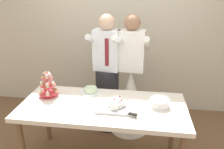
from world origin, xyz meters
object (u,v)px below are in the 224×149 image
(plate_stack, at_px, (159,103))
(person_groom, at_px, (107,81))
(person_bride, at_px, (130,93))
(dessert_table, at_px, (103,111))
(main_cake_tray, at_px, (117,104))
(round_cake, at_px, (91,90))
(cupcake_stand, at_px, (48,86))

(plate_stack, bearing_deg, person_groom, 135.46)
(plate_stack, distance_m, person_bride, 0.79)
(dessert_table, distance_m, main_cake_tray, 0.20)
(main_cake_tray, bearing_deg, plate_stack, 12.04)
(plate_stack, distance_m, person_groom, 0.94)
(person_groom, bearing_deg, round_cake, -107.50)
(main_cake_tray, xyz_separation_m, round_cake, (-0.35, 0.32, -0.01))
(dessert_table, relative_size, main_cake_tray, 4.17)
(cupcake_stand, xyz_separation_m, main_cake_tray, (0.82, -0.16, -0.09))
(main_cake_tray, height_order, plate_stack, main_cake_tray)
(person_groom, relative_size, person_bride, 1.00)
(cupcake_stand, distance_m, plate_stack, 1.27)
(cupcake_stand, bearing_deg, person_bride, 33.22)
(cupcake_stand, distance_m, main_cake_tray, 0.84)
(dessert_table, bearing_deg, person_bride, 70.42)
(round_cake, bearing_deg, main_cake_tray, -42.38)
(person_groom, bearing_deg, person_bride, 2.59)
(main_cake_tray, bearing_deg, round_cake, 137.62)
(dessert_table, bearing_deg, main_cake_tray, -15.52)
(person_bride, bearing_deg, dessert_table, -109.58)
(main_cake_tray, relative_size, person_bride, 0.26)
(main_cake_tray, xyz_separation_m, plate_stack, (0.45, 0.10, 0.00))
(cupcake_stand, relative_size, plate_stack, 1.46)
(cupcake_stand, xyz_separation_m, round_cake, (0.46, 0.16, -0.10))
(cupcake_stand, relative_size, round_cake, 1.27)
(person_groom, bearing_deg, dessert_table, -84.93)
(round_cake, bearing_deg, person_groom, 72.50)
(cupcake_stand, height_order, person_bride, person_bride)
(main_cake_tray, distance_m, round_cake, 0.48)
(plate_stack, relative_size, person_groom, 0.13)
(dessert_table, height_order, person_groom, person_groom)
(plate_stack, bearing_deg, round_cake, 164.12)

